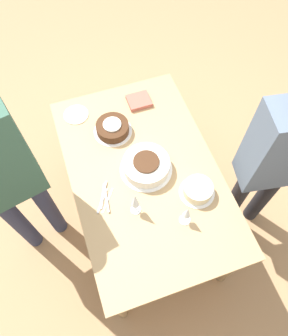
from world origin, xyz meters
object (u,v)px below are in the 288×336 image
(cake_center_white, at_px, (146,166))
(wine_glass_far, at_px, (187,213))
(cake_back_decorated, at_px, (198,190))
(person_watching, at_px, (277,158))
(cake_front_chocolate, at_px, (113,128))
(wine_glass_near, at_px, (135,201))

(cake_center_white, xyz_separation_m, wine_glass_far, (0.40, 0.10, 0.07))
(cake_back_decorated, bearing_deg, person_watching, 87.80)
(cake_front_chocolate, xyz_separation_m, wine_glass_far, (0.75, 0.22, 0.08))
(wine_glass_near, distance_m, person_watching, 0.87)
(cake_center_white, relative_size, cake_back_decorated, 1.53)
(cake_front_chocolate, relative_size, wine_glass_near, 1.23)
(cake_front_chocolate, distance_m, person_watching, 1.06)
(cake_back_decorated, distance_m, wine_glass_far, 0.21)
(cake_front_chocolate, height_order, wine_glass_near, wine_glass_near)
(cake_center_white, distance_m, person_watching, 0.78)
(cake_back_decorated, xyz_separation_m, wine_glass_far, (0.14, -0.14, 0.08))
(cake_center_white, height_order, wine_glass_far, wine_glass_far)
(wine_glass_far, bearing_deg, cake_center_white, -165.51)
(cake_back_decorated, distance_m, wine_glass_near, 0.41)
(cake_back_decorated, bearing_deg, cake_front_chocolate, -149.54)
(cake_center_white, xyz_separation_m, wine_glass_near, (0.25, -0.15, 0.09))
(cake_center_white, bearing_deg, wine_glass_near, -31.48)
(cake_front_chocolate, relative_size, cake_back_decorated, 1.19)
(wine_glass_far, height_order, person_watching, person_watching)
(wine_glass_near, height_order, person_watching, person_watching)
(cake_back_decorated, relative_size, person_watching, 0.14)
(wine_glass_near, distance_m, wine_glass_far, 0.30)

